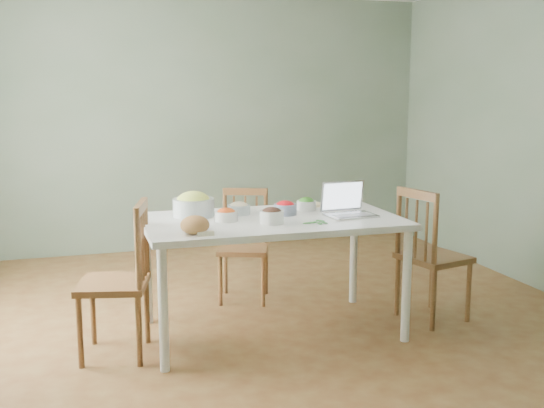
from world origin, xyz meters
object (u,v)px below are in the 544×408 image
object	(u,v)px
chair_far	(243,246)
bread_boule	(195,225)
bowl_squash	(193,204)
laptop	(351,200)
dining_table	(272,276)
chair_left	(113,280)
chair_right	(434,254)

from	to	relation	value
chair_far	bread_boule	xyz separation A→B (m)	(-0.59, -1.10, 0.43)
bowl_squash	laptop	bearing A→B (deg)	-17.54
dining_table	bread_boule	world-z (taller)	bread_boule
dining_table	bowl_squash	bearing A→B (deg)	154.96
chair_left	chair_far	bearing A→B (deg)	141.37
chair_far	bread_boule	world-z (taller)	bread_boule
chair_far	chair_left	size ratio (longest dim) A/B	0.90
dining_table	chair_far	world-z (taller)	chair_far
chair_right	bowl_squash	size ratio (longest dim) A/B	3.43
chair_left	laptop	size ratio (longest dim) A/B	2.99
chair_right	bowl_squash	bearing A→B (deg)	65.57
chair_right	bowl_squash	world-z (taller)	chair_right
chair_right	laptop	bearing A→B (deg)	76.76
dining_table	bread_boule	bearing A→B (deg)	-150.17
laptop	chair_far	bearing A→B (deg)	118.73
chair_left	bread_boule	xyz separation A→B (m)	(0.49, -0.25, 0.38)
chair_far	laptop	bearing A→B (deg)	-36.05
bread_boule	laptop	distance (m)	1.18
chair_far	bowl_squash	world-z (taller)	bowl_squash
chair_far	bread_boule	size ratio (longest dim) A/B	5.01
bread_boule	chair_left	bearing A→B (deg)	152.88
bread_boule	bowl_squash	size ratio (longest dim) A/B	0.62
dining_table	laptop	distance (m)	0.77
chair_far	chair_right	xyz separation A→B (m)	(1.25, -0.84, 0.05)
chair_left	laptop	world-z (taller)	laptop
chair_left	bowl_squash	bearing A→B (deg)	132.68
chair_right	bread_boule	world-z (taller)	chair_right
bowl_squash	bread_boule	bearing A→B (deg)	-99.36
bread_boule	bowl_squash	world-z (taller)	bowl_squash
bread_boule	laptop	size ratio (longest dim) A/B	0.54
chair_right	bread_boule	size ratio (longest dim) A/B	5.54
chair_left	chair_right	size ratio (longest dim) A/B	1.01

